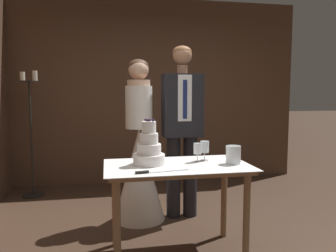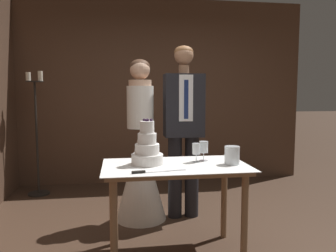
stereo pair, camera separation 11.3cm
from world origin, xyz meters
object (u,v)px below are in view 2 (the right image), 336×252
at_px(wine_glass_near, 204,148).
at_px(bride, 141,161).
at_px(wine_glass_middle, 196,150).
at_px(candle_stand, 37,139).
at_px(tiered_cake, 147,149).
at_px(hurricane_candle, 232,156).
at_px(cake_knife, 149,172).
at_px(cake_table, 175,178).
at_px(groom, 184,123).

bearing_deg(wine_glass_near, bride, 125.61).
xyz_separation_m(wine_glass_middle, candle_stand, (-1.72, 1.81, -0.12)).
xyz_separation_m(wine_glass_middle, bride, (-0.42, 0.75, -0.24)).
height_order(tiered_cake, wine_glass_middle, tiered_cake).
relative_size(wine_glass_near, bride, 0.10).
bearing_deg(hurricane_candle, wine_glass_near, 137.85).
xyz_separation_m(tiered_cake, hurricane_candle, (0.69, -0.11, -0.05)).
bearing_deg(cake_knife, candle_stand, 112.32).
bearing_deg(hurricane_candle, cake_table, 173.79).
relative_size(tiered_cake, wine_glass_near, 2.22).
distance_m(wine_glass_near, hurricane_candle, 0.27).
distance_m(tiered_cake, wine_glass_near, 0.50).
bearing_deg(groom, candle_stand, 148.90).
relative_size(wine_glass_middle, groom, 0.09).
bearing_deg(cake_table, candle_stand, 129.02).
height_order(wine_glass_near, candle_stand, candle_stand).
relative_size(cake_table, tiered_cake, 3.13).
bearing_deg(groom, tiered_cake, -120.84).
bearing_deg(wine_glass_middle, wine_glass_near, 32.36).
distance_m(bride, groom, 0.61).
height_order(cake_knife, groom, groom).
bearing_deg(wine_glass_middle, cake_table, -158.31).
distance_m(cake_knife, bride, 1.07).
xyz_separation_m(cake_knife, hurricane_candle, (0.71, 0.18, 0.06)).
height_order(cake_knife, candle_stand, candle_stand).
bearing_deg(wine_glass_near, groom, 93.16).
xyz_separation_m(bride, candle_stand, (-1.30, 1.06, 0.12)).
height_order(wine_glass_near, groom, groom).
bearing_deg(candle_stand, hurricane_candle, -44.18).
height_order(tiered_cake, wine_glass_near, tiered_cake).
bearing_deg(wine_glass_middle, tiered_cake, -177.23).
height_order(hurricane_candle, groom, groom).
distance_m(cake_table, wine_glass_middle, 0.30).
xyz_separation_m(cake_knife, wine_glass_middle, (0.43, 0.31, 0.10)).
bearing_deg(wine_glass_near, cake_knife, -145.07).
relative_size(tiered_cake, bride, 0.22).
xyz_separation_m(cake_table, bride, (-0.23, 0.83, -0.03)).
bearing_deg(wine_glass_middle, cake_knife, -144.63).
relative_size(wine_glass_near, wine_glass_middle, 1.05).
bearing_deg(hurricane_candle, bride, 128.46).
bearing_deg(wine_glass_middle, candle_stand, 133.56).
height_order(tiered_cake, bride, bride).
height_order(cake_table, wine_glass_near, wine_glass_near).
distance_m(tiered_cake, wine_glass_middle, 0.42).
bearing_deg(tiered_cake, candle_stand, 125.41).
distance_m(wine_glass_middle, bride, 0.89).
bearing_deg(tiered_cake, groom, 59.16).
relative_size(tiered_cake, groom, 0.21).
height_order(tiered_cake, groom, groom).
bearing_deg(cake_knife, cake_table, 34.82).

